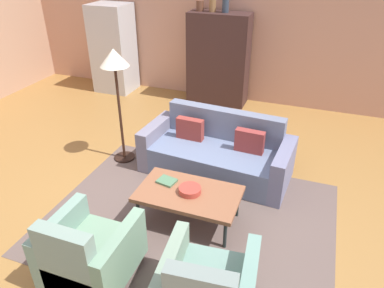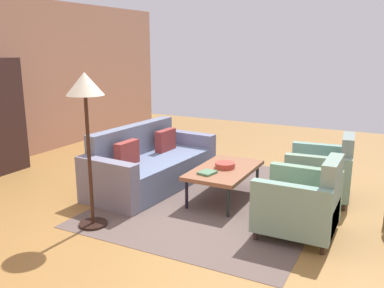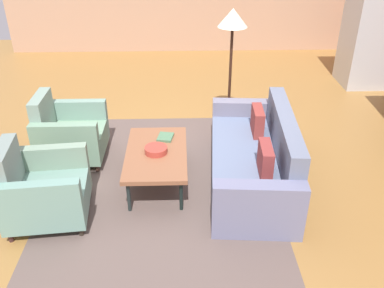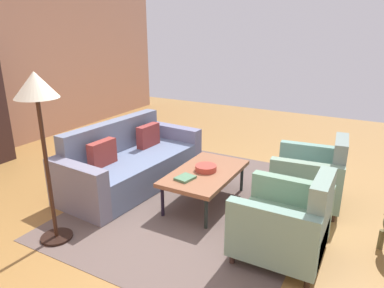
# 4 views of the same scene
# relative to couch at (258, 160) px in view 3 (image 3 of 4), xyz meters

# --- Properties ---
(ground_plane) EXTENTS (11.59, 11.59, 0.00)m
(ground_plane) POSITION_rel_couch_xyz_m (-0.40, -0.88, -0.29)
(ground_plane) COLOR olive
(area_rug) EXTENTS (3.40, 2.60, 0.01)m
(area_rug) POSITION_rel_couch_xyz_m (-0.01, -1.14, -0.28)
(area_rug) COLOR brown
(area_rug) RESTS_ON ground
(couch) EXTENTS (2.16, 1.05, 0.86)m
(couch) POSITION_rel_couch_xyz_m (0.00, 0.00, 0.00)
(couch) COLOR slate
(couch) RESTS_ON ground
(coffee_table) EXTENTS (1.20, 0.70, 0.42)m
(coffee_table) POSITION_rel_couch_xyz_m (-0.01, -1.19, 0.10)
(coffee_table) COLOR black
(coffee_table) RESTS_ON ground
(armchair_left) EXTENTS (0.80, 0.80, 0.88)m
(armchair_left) POSITION_rel_couch_xyz_m (-0.61, -2.35, 0.06)
(armchair_left) COLOR #32221F
(armchair_left) RESTS_ON ground
(armchair_right) EXTENTS (0.87, 0.87, 0.88)m
(armchair_right) POSITION_rel_couch_xyz_m (0.60, -2.35, 0.06)
(armchair_right) COLOR #321E1E
(armchair_right) RESTS_ON ground
(fruit_bowl) EXTENTS (0.26, 0.26, 0.07)m
(fruit_bowl) POSITION_rel_couch_xyz_m (0.01, -1.19, 0.17)
(fruit_bowl) COLOR #AC3B2F
(fruit_bowl) RESTS_ON coffee_table
(book_stack) EXTENTS (0.24, 0.21, 0.03)m
(book_stack) POSITION_rel_couch_xyz_m (-0.33, -1.09, 0.15)
(book_stack) COLOR #4B7554
(book_stack) RESTS_ON coffee_table
(refrigerator) EXTENTS (0.80, 0.73, 1.85)m
(refrigerator) POSITION_rel_couch_xyz_m (-3.10, 2.41, 0.64)
(refrigerator) COLOR #B7BABF
(refrigerator) RESTS_ON ground
(floor_lamp) EXTENTS (0.40, 0.40, 1.72)m
(floor_lamp) POSITION_rel_couch_xyz_m (-1.45, -0.19, 1.16)
(floor_lamp) COLOR black
(floor_lamp) RESTS_ON ground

